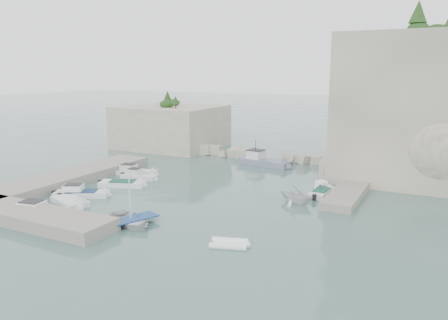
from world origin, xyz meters
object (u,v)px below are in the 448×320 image
at_px(motorboat_d, 82,196).
at_px(rowboat, 131,225).
at_px(tender_east_c, 321,189).
at_px(inflatable_dinghy, 229,246).
at_px(work_boat, 264,165).
at_px(motorboat_a, 135,174).
at_px(motorboat_b, 139,179).
at_px(tender_east_d, 338,182).
at_px(motorboat_f, 41,216).
at_px(tender_east_b, 321,195).
at_px(tender_east_a, 296,203).
at_px(motorboat_c, 123,186).
at_px(motorboat_e, 70,204).

height_order(motorboat_d, rowboat, motorboat_d).
distance_m(rowboat, tender_east_c, 21.80).
xyz_separation_m(inflatable_dinghy, work_boat, (-8.40, 27.61, 0.00)).
bearing_deg(tender_east_c, motorboat_a, 85.74).
bearing_deg(motorboat_b, tender_east_d, 15.87).
height_order(motorboat_f, inflatable_dinghy, motorboat_f).
bearing_deg(rowboat, work_boat, 19.84).
xyz_separation_m(motorboat_d, tender_east_d, (22.30, 18.46, 0.00)).
distance_m(motorboat_b, rowboat, 16.10).
relative_size(tender_east_b, tender_east_c, 1.12).
bearing_deg(motorboat_d, tender_east_a, -6.37).
bearing_deg(tender_east_a, motorboat_c, 114.03).
bearing_deg(motorboat_f, motorboat_c, 80.63).
distance_m(motorboat_d, inflatable_dinghy, 20.10).
height_order(motorboat_d, motorboat_f, same).
bearing_deg(tender_east_c, motorboat_e, 115.78).
height_order(inflatable_dinghy, tender_east_b, tender_east_b).
relative_size(motorboat_f, rowboat, 1.30).
bearing_deg(tender_east_a, rowboat, 155.67).
bearing_deg(motorboat_a, inflatable_dinghy, -51.42).
distance_m(motorboat_a, tender_east_c, 23.13).
xyz_separation_m(motorboat_d, work_boat, (11.14, 22.93, 0.00)).
relative_size(tender_east_a, tender_east_b, 0.78).
xyz_separation_m(inflatable_dinghy, tender_east_d, (2.76, 23.14, 0.00)).
xyz_separation_m(tender_east_b, tender_east_d, (0.25, 6.45, 0.00)).
distance_m(motorboat_a, motorboat_e, 13.23).
distance_m(motorboat_a, rowboat, 18.76).
xyz_separation_m(motorboat_b, motorboat_e, (0.31, -11.24, 0.00)).
xyz_separation_m(rowboat, tender_east_a, (10.46, 12.54, 0.00)).
bearing_deg(motorboat_c, work_boat, 38.69).
xyz_separation_m(motorboat_a, motorboat_e, (2.38, -13.02, 0.00)).
relative_size(motorboat_a, motorboat_c, 1.09).
bearing_deg(tender_east_c, motorboat_d, 109.99).
relative_size(rowboat, tender_east_c, 1.22).
relative_size(inflatable_dinghy, tender_east_c, 0.72).
distance_m(motorboat_f, tender_east_a, 24.01).
bearing_deg(rowboat, inflatable_dinghy, -69.68).
xyz_separation_m(motorboat_d, rowboat, (10.06, -4.39, 0.00)).
distance_m(motorboat_a, tender_east_b, 23.49).
bearing_deg(tender_east_a, motorboat_d, 127.16).
distance_m(motorboat_f, tender_east_b, 27.64).
height_order(tender_east_b, tender_east_d, tender_east_d).
bearing_deg(tender_east_b, tender_east_d, 0.66).
height_order(tender_east_a, tender_east_d, tender_east_a).
distance_m(motorboat_e, rowboat, 9.25).
bearing_deg(motorboat_c, motorboat_a, 93.03).
relative_size(tender_east_a, tender_east_c, 0.88).
height_order(motorboat_a, motorboat_e, motorboat_a).
relative_size(tender_east_c, tender_east_d, 0.93).
distance_m(tender_east_b, tender_east_c, 2.29).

